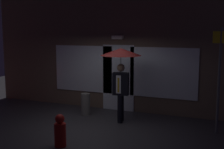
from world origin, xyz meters
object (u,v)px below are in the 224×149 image
at_px(street_sign_post, 219,75).
at_px(person_with_umbrella, 121,63).
at_px(fire_hydrant, 60,132).
at_px(sidewalk_bollard, 86,104).

bearing_deg(street_sign_post, person_with_umbrella, -179.68).
relative_size(person_with_umbrella, street_sign_post, 0.79).
bearing_deg(fire_hydrant, street_sign_post, 35.63).
distance_m(person_with_umbrella, sidewalk_bollard, 1.91).
relative_size(sidewalk_bollard, fire_hydrant, 0.91).
bearing_deg(person_with_umbrella, sidewalk_bollard, 159.98).
height_order(street_sign_post, sidewalk_bollard, street_sign_post).
xyz_separation_m(person_with_umbrella, street_sign_post, (2.69, 0.02, -0.19)).
bearing_deg(person_with_umbrella, street_sign_post, -9.10).
distance_m(street_sign_post, fire_hydrant, 4.23).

